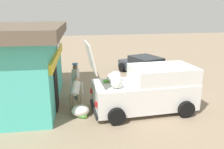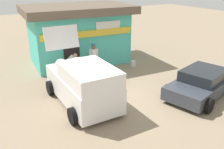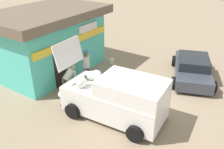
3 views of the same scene
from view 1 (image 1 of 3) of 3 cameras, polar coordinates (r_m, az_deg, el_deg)
ground_plane at (r=10.81m, az=8.85°, el=-6.09°), size 60.00×60.00×0.00m
storefront_bar at (r=10.60m, az=-23.75°, el=2.64°), size 6.60×4.59×3.51m
delivery_van at (r=9.25m, az=9.23°, el=-3.71°), size 2.26×4.47×2.96m
parked_sedan at (r=14.58m, az=8.72°, el=2.13°), size 4.47×3.05×1.21m
vendor_standing at (r=10.42m, az=-9.46°, el=-1.09°), size 0.56×0.40×1.74m
customer_bending at (r=9.17m, az=-9.45°, el=-4.62°), size 0.74×0.62×1.37m
unloaded_banana_pile at (r=8.93m, az=-8.15°, el=-9.47°), size 0.64×0.78×0.47m
paint_bucket at (r=13.19m, az=-9.96°, el=-1.26°), size 0.30×0.30×0.33m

